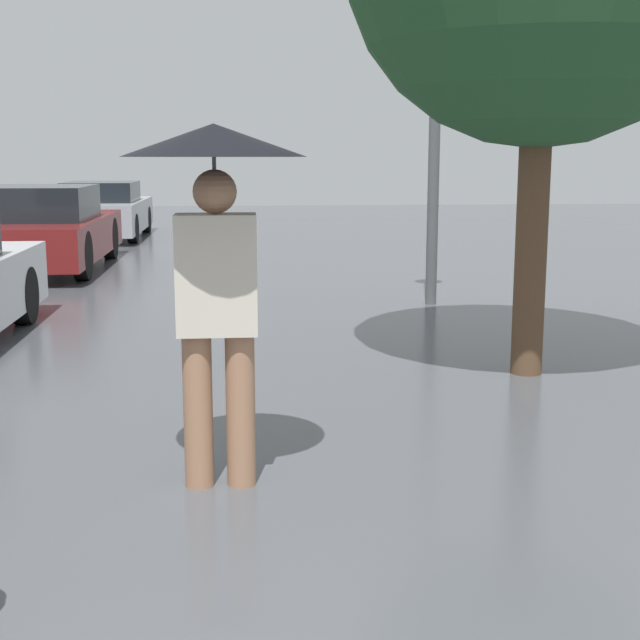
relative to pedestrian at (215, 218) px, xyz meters
name	(u,v)px	position (x,y,z in m)	size (l,w,h in m)	color
pedestrian	(215,218)	(0.00, 0.00, 0.00)	(0.91, 0.91, 1.84)	#9E7051
parked_car_third	(42,230)	(-2.83, 9.19, -0.79)	(1.77, 4.26, 1.25)	maroon
parked_car_farthest	(103,211)	(-2.70, 14.37, -0.84)	(1.64, 4.02, 1.16)	#9EA3A8
street_lamp	(436,61)	(2.30, 5.56, 1.33)	(0.38, 0.38, 3.88)	#515456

